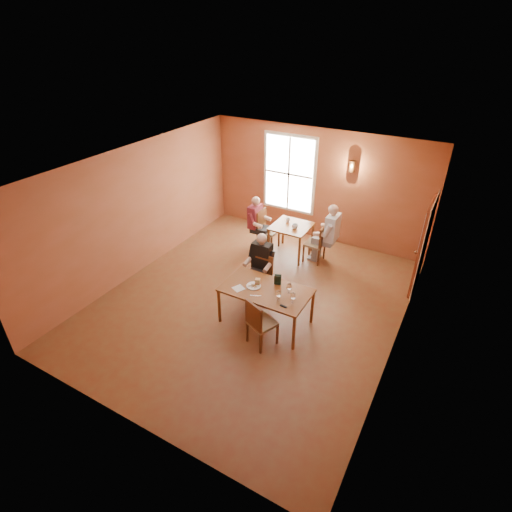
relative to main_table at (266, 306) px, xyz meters
The scene contains 29 objects.
ground 0.83m from the main_table, 142.85° to the left, with size 6.00×7.00×0.01m, color brown.
wall_back 4.13m from the main_table, 98.34° to the left, with size 6.00×0.04×3.00m, color brown.
wall_front 3.30m from the main_table, 100.68° to the right, with size 6.00×0.04×3.00m, color brown.
wall_left 3.77m from the main_table, behind, with size 0.04×7.00×3.00m, color brown.
wall_right 2.70m from the main_table, 10.24° to the left, with size 0.04×7.00×3.00m, color brown.
ceiling 2.70m from the main_table, 142.85° to the left, with size 6.00×7.00×0.04m, color white.
window 4.32m from the main_table, 109.51° to the left, with size 1.36×0.10×1.96m, color white.
door 3.67m from the main_table, 49.21° to the left, with size 0.12×1.04×2.10m, color maroon.
wall_sconce 4.25m from the main_table, 85.20° to the left, with size 0.16×0.16×0.28m, color brown.
main_table is the anchor object (origin of this frame).
chair_diner_main 0.83m from the main_table, 127.57° to the left, with size 0.44×0.44×0.99m, color #422611, non-canonical shape.
diner_main 0.85m from the main_table, 128.88° to the left, with size 0.56×0.56×1.39m, color #412C1F, non-canonical shape.
chair_empty 0.62m from the main_table, 67.89° to the right, with size 0.44×0.44×1.00m, color #412314, non-canonical shape.
plate_food 0.49m from the main_table, behind, with size 0.29×0.29×0.04m, color white.
sandwich 0.51m from the main_table, 164.69° to the left, with size 0.09×0.09×0.11m, color #B3894A.
goblet_a 0.68m from the main_table, 14.78° to the left, with size 0.09×0.09×0.22m, color white, non-canonical shape.
goblet_b 0.81m from the main_table, 11.07° to the right, with size 0.09×0.09×0.22m, color white, non-canonical shape.
goblet_c 0.64m from the main_table, 26.46° to the right, with size 0.08×0.08×0.21m, color white, non-canonical shape.
menu_stand 0.58m from the main_table, 65.52° to the left, with size 0.13×0.07×0.22m, color black.
knife 0.49m from the main_table, 104.73° to the right, with size 0.22×0.02×0.00m, color white.
napkin 0.67m from the main_table, 154.00° to the right, with size 0.20×0.20×0.01m, color white.
sunglasses 0.74m from the main_table, 30.83° to the right, with size 0.14×0.04×0.02m, color black.
second_table 2.81m from the main_table, 104.79° to the left, with size 0.93×0.93×0.82m, color brown, non-canonical shape.
chair_diner_white 2.72m from the main_table, 91.40° to the left, with size 0.44×0.44×1.00m, color #542B17, non-canonical shape.
diner_white 2.74m from the main_table, 90.77° to the left, with size 0.60×0.60×1.50m, color white, non-canonical shape.
chair_diner_maroon 3.04m from the main_table, 116.73° to the left, with size 0.47×0.47×1.05m, color #4A2C17, non-canonical shape.
diner_maroon 3.07m from the main_table, 117.24° to the left, with size 0.55×0.55×1.38m, color maroon, non-canonical shape.
cup_a 2.71m from the main_table, 102.53° to the left, with size 0.15×0.15×0.12m, color white.
cup_b 3.02m from the main_table, 107.23° to the left, with size 0.11×0.11×0.11m, color silver.
Camera 1 is at (3.48, -6.01, 5.30)m, focal length 28.00 mm.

